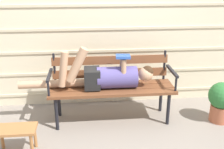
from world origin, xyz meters
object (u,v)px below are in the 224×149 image
object	(u,v)px
footstool	(15,133)
park_bench	(112,83)
reclining_person	(106,76)
potted_plant	(222,100)

from	to	relation	value
footstool	park_bench	bearing A→B (deg)	32.32
reclining_person	potted_plant	bearing A→B (deg)	-6.31
reclining_person	footstool	distance (m)	1.27
park_bench	footstool	bearing A→B (deg)	-147.68
potted_plant	park_bench	bearing A→B (deg)	170.59
park_bench	footstool	distance (m)	1.34
potted_plant	reclining_person	bearing A→B (deg)	173.69
footstool	potted_plant	world-z (taller)	potted_plant
footstool	potted_plant	bearing A→B (deg)	10.41
park_bench	reclining_person	distance (m)	0.17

